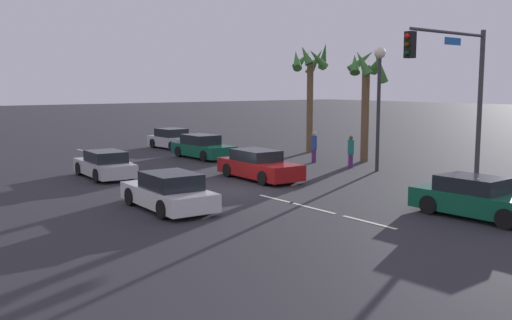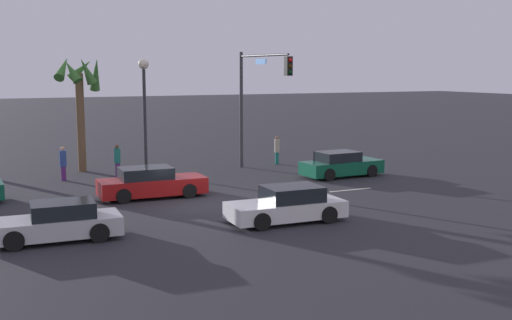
{
  "view_description": "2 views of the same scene",
  "coord_description": "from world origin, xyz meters",
  "px_view_note": "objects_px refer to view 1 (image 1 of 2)",
  "views": [
    {
      "loc": [
        19.69,
        -13.63,
        4.32
      ],
      "look_at": [
        2.5,
        -0.86,
        1.56
      ],
      "focal_mm": 40.9,
      "sensor_mm": 36.0,
      "label": 1
    },
    {
      "loc": [
        -8.78,
        -24.0,
        5.53
      ],
      "look_at": [
        2.09,
        -0.81,
        1.85
      ],
      "focal_mm": 43.69,
      "sensor_mm": 36.0,
      "label": 2
    }
  ],
  "objects_px": {
    "car_1": "(173,139)",
    "car_5": "(169,192)",
    "car_2": "(105,165)",
    "traffic_signal": "(458,81)",
    "streetlamp": "(379,85)",
    "pedestrian_0": "(314,146)",
    "car_4": "(202,147)",
    "pedestrian_2": "(351,151)",
    "car_3": "(259,166)",
    "palm_tree_1": "(310,71)",
    "car_0": "(477,199)",
    "palm_tree_0": "(367,79)"
  },
  "relations": [
    {
      "from": "car_4",
      "to": "palm_tree_0",
      "type": "bearing_deg",
      "value": 44.01
    },
    {
      "from": "car_2",
      "to": "car_3",
      "type": "bearing_deg",
      "value": 49.58
    },
    {
      "from": "car_1",
      "to": "palm_tree_0",
      "type": "height_order",
      "value": "palm_tree_0"
    },
    {
      "from": "traffic_signal",
      "to": "pedestrian_0",
      "type": "xyz_separation_m",
      "value": [
        -10.1,
        1.5,
        -3.55
      ]
    },
    {
      "from": "car_0",
      "to": "car_2",
      "type": "relative_size",
      "value": 1.03
    },
    {
      "from": "car_0",
      "to": "pedestrian_2",
      "type": "bearing_deg",
      "value": 154.63
    },
    {
      "from": "car_5",
      "to": "palm_tree_0",
      "type": "bearing_deg",
      "value": 107.6
    },
    {
      "from": "car_1",
      "to": "car_3",
      "type": "xyz_separation_m",
      "value": [
        13.99,
        -3.15,
        0.0
      ]
    },
    {
      "from": "traffic_signal",
      "to": "pedestrian_2",
      "type": "height_order",
      "value": "traffic_signal"
    },
    {
      "from": "car_4",
      "to": "pedestrian_2",
      "type": "distance_m",
      "value": 9.14
    },
    {
      "from": "car_0",
      "to": "pedestrian_0",
      "type": "distance_m",
      "value": 14.28
    },
    {
      "from": "car_0",
      "to": "car_4",
      "type": "distance_m",
      "value": 18.83
    },
    {
      "from": "pedestrian_2",
      "to": "palm_tree_0",
      "type": "distance_m",
      "value": 4.74
    },
    {
      "from": "car_4",
      "to": "streetlamp",
      "type": "height_order",
      "value": "streetlamp"
    },
    {
      "from": "palm_tree_0",
      "to": "palm_tree_1",
      "type": "distance_m",
      "value": 5.44
    },
    {
      "from": "car_3",
      "to": "car_0",
      "type": "bearing_deg",
      "value": 5.75
    },
    {
      "from": "car_2",
      "to": "streetlamp",
      "type": "distance_m",
      "value": 13.89
    },
    {
      "from": "car_0",
      "to": "palm_tree_1",
      "type": "distance_m",
      "value": 19.7
    },
    {
      "from": "traffic_signal",
      "to": "streetlamp",
      "type": "bearing_deg",
      "value": 162.34
    },
    {
      "from": "pedestrian_2",
      "to": "car_3",
      "type": "bearing_deg",
      "value": -89.12
    },
    {
      "from": "car_0",
      "to": "car_4",
      "type": "bearing_deg",
      "value": 177.04
    },
    {
      "from": "car_2",
      "to": "car_4",
      "type": "bearing_deg",
      "value": 115.44
    },
    {
      "from": "car_1",
      "to": "streetlamp",
      "type": "height_order",
      "value": "streetlamp"
    },
    {
      "from": "car_3",
      "to": "traffic_signal",
      "type": "xyz_separation_m",
      "value": [
        7.23,
        4.52,
        3.84
      ]
    },
    {
      "from": "traffic_signal",
      "to": "pedestrian_0",
      "type": "height_order",
      "value": "traffic_signal"
    },
    {
      "from": "traffic_signal",
      "to": "palm_tree_0",
      "type": "bearing_deg",
      "value": 154.52
    },
    {
      "from": "car_1",
      "to": "car_5",
      "type": "height_order",
      "value": "car_1"
    },
    {
      "from": "pedestrian_2",
      "to": "palm_tree_0",
      "type": "height_order",
      "value": "palm_tree_0"
    },
    {
      "from": "car_0",
      "to": "car_1",
      "type": "bearing_deg",
      "value": 175.12
    },
    {
      "from": "car_1",
      "to": "streetlamp",
      "type": "distance_m",
      "value": 16.24
    },
    {
      "from": "traffic_signal",
      "to": "pedestrian_2",
      "type": "bearing_deg",
      "value": 167.87
    },
    {
      "from": "palm_tree_0",
      "to": "palm_tree_1",
      "type": "xyz_separation_m",
      "value": [
        -5.38,
        0.57,
        0.55
      ]
    },
    {
      "from": "car_4",
      "to": "palm_tree_1",
      "type": "xyz_separation_m",
      "value": [
        1.47,
        7.19,
        4.58
      ]
    },
    {
      "from": "car_2",
      "to": "pedestrian_2",
      "type": "relative_size",
      "value": 2.52
    },
    {
      "from": "car_4",
      "to": "traffic_signal",
      "type": "relative_size",
      "value": 0.7
    },
    {
      "from": "car_2",
      "to": "car_3",
      "type": "relative_size",
      "value": 0.91
    },
    {
      "from": "car_4",
      "to": "traffic_signal",
      "type": "bearing_deg",
      "value": 9.12
    },
    {
      "from": "car_4",
      "to": "pedestrian_2",
      "type": "relative_size",
      "value": 2.71
    },
    {
      "from": "car_0",
      "to": "streetlamp",
      "type": "bearing_deg",
      "value": 149.64
    },
    {
      "from": "car_5",
      "to": "palm_tree_0",
      "type": "relative_size",
      "value": 0.68
    },
    {
      "from": "traffic_signal",
      "to": "pedestrian_2",
      "type": "distance_m",
      "value": 8.3
    },
    {
      "from": "car_2",
      "to": "pedestrian_2",
      "type": "height_order",
      "value": "pedestrian_2"
    },
    {
      "from": "palm_tree_1",
      "to": "car_2",
      "type": "bearing_deg",
      "value": -81.83
    },
    {
      "from": "pedestrian_2",
      "to": "palm_tree_1",
      "type": "bearing_deg",
      "value": 155.06
    },
    {
      "from": "car_2",
      "to": "car_4",
      "type": "xyz_separation_m",
      "value": [
        -3.59,
        7.54,
        0.05
      ]
    },
    {
      "from": "car_4",
      "to": "palm_tree_0",
      "type": "xyz_separation_m",
      "value": [
        6.85,
        6.62,
        4.03
      ]
    },
    {
      "from": "car_4",
      "to": "palm_tree_0",
      "type": "relative_size",
      "value": 0.71
    },
    {
      "from": "car_0",
      "to": "traffic_signal",
      "type": "relative_size",
      "value": 0.67
    },
    {
      "from": "car_2",
      "to": "traffic_signal",
      "type": "distance_m",
      "value": 16.06
    },
    {
      "from": "car_4",
      "to": "traffic_signal",
      "type": "distance_m",
      "value": 16.17
    }
  ]
}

